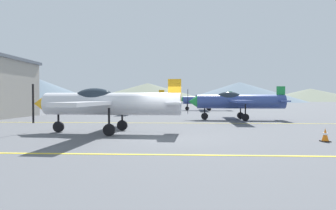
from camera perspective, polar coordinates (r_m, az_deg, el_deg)
ground_plane at (r=14.21m, az=-0.47°, el=-6.26°), size 400.00×400.00×0.00m
apron_line_near at (r=9.57m, az=-2.15°, el=-10.00°), size 80.00×0.16×0.01m
apron_line_far at (r=21.37m, az=0.67°, el=-3.66°), size 80.00×0.16×0.01m
airplane_near at (r=15.63m, az=-12.36°, el=0.41°), size 8.41×9.68×2.90m
airplane_mid at (r=25.14m, az=13.68°, el=0.78°), size 8.39×9.67×2.90m
airplane_far at (r=35.41m, az=-7.32°, el=0.98°), size 8.38×9.66×2.90m
airplane_back at (r=43.47m, az=7.50°, el=1.06°), size 8.38×9.66×2.90m
traffic_cone_front at (r=14.08m, az=29.19°, el=-5.33°), size 0.36×0.36×0.59m
hill_left at (r=150.38m, az=-24.83°, el=2.72°), size 58.14×58.14×11.23m
hill_centerleft at (r=154.78m, az=-4.11°, el=2.58°), size 72.06×72.06×10.01m
hill_centerright at (r=142.46m, az=14.24°, el=2.57°), size 62.09×62.09×9.69m
hill_right at (r=186.61m, az=26.81°, el=1.83°), size 62.92×62.92×7.41m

